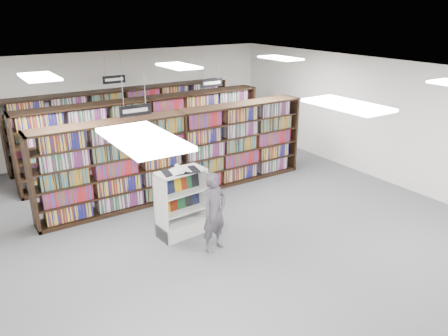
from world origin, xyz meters
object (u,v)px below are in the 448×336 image
shopper (214,212)px  endcap_display (181,212)px  bookshelf_row_near (182,154)px  open_book (180,170)px

shopper → endcap_display: bearing=89.7°
bookshelf_row_near → shopper: size_ratio=4.44×
open_book → shopper: shopper is taller
endcap_display → shopper: (0.25, -0.90, 0.31)m
endcap_display → shopper: 0.98m
open_book → shopper: bearing=-61.7°
open_book → endcap_display: bearing=85.9°
open_book → bookshelf_row_near: bearing=72.1°
open_book → shopper: size_ratio=0.49×
open_book → shopper: 1.08m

